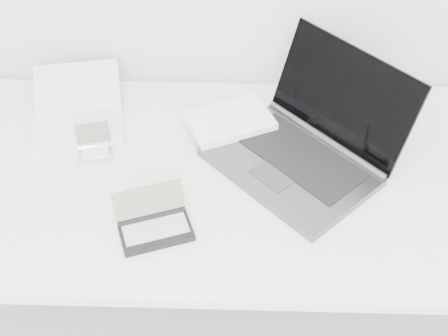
{
  "coord_description": "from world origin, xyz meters",
  "views": [
    {
      "loc": [
        0.0,
        0.38,
        1.9
      ],
      "look_at": [
        -0.03,
        1.51,
        0.79
      ],
      "focal_mm": 50.0,
      "sensor_mm": 36.0,
      "label": 1
    }
  ],
  "objects_px": {
    "netbook_open_white": "(78,116)",
    "palmtop_charcoal": "(154,224)",
    "laptop_large": "(293,142)",
    "desk": "(235,186)"
  },
  "relations": [
    {
      "from": "desk",
      "to": "laptop_large",
      "type": "xyz_separation_m",
      "value": [
        0.15,
        0.08,
        0.09
      ]
    },
    {
      "from": "palmtop_charcoal",
      "to": "desk",
      "type": "bearing_deg",
      "value": 26.03
    },
    {
      "from": "desk",
      "to": "palmtop_charcoal",
      "type": "height_order",
      "value": "palmtop_charcoal"
    },
    {
      "from": "desk",
      "to": "laptop_large",
      "type": "relative_size",
      "value": 2.57
    },
    {
      "from": "netbook_open_white",
      "to": "palmtop_charcoal",
      "type": "relative_size",
      "value": 1.78
    },
    {
      "from": "netbook_open_white",
      "to": "laptop_large",
      "type": "bearing_deg",
      "value": -21.89
    },
    {
      "from": "laptop_large",
      "to": "netbook_open_white",
      "type": "distance_m",
      "value": 0.62
    },
    {
      "from": "laptop_large",
      "to": "netbook_open_white",
      "type": "xyz_separation_m",
      "value": [
        -0.61,
        0.12,
        -0.03
      ]
    },
    {
      "from": "desk",
      "to": "netbook_open_white",
      "type": "bearing_deg",
      "value": 155.95
    },
    {
      "from": "laptop_large",
      "to": "palmtop_charcoal",
      "type": "distance_m",
      "value": 0.45
    }
  ]
}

